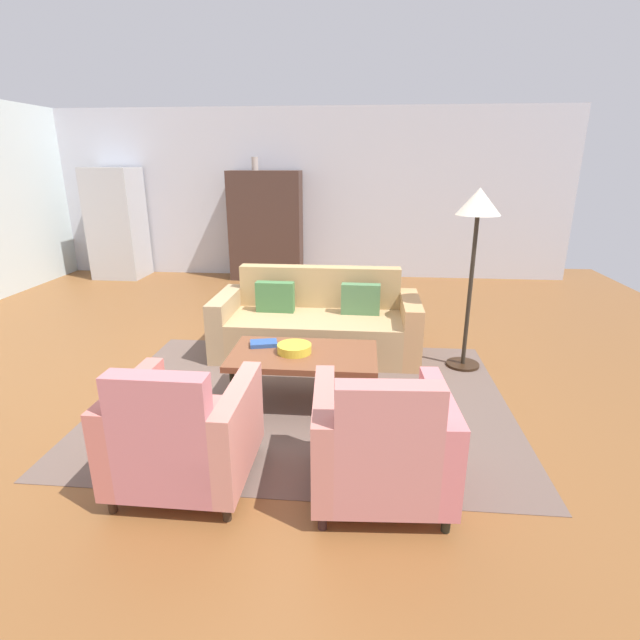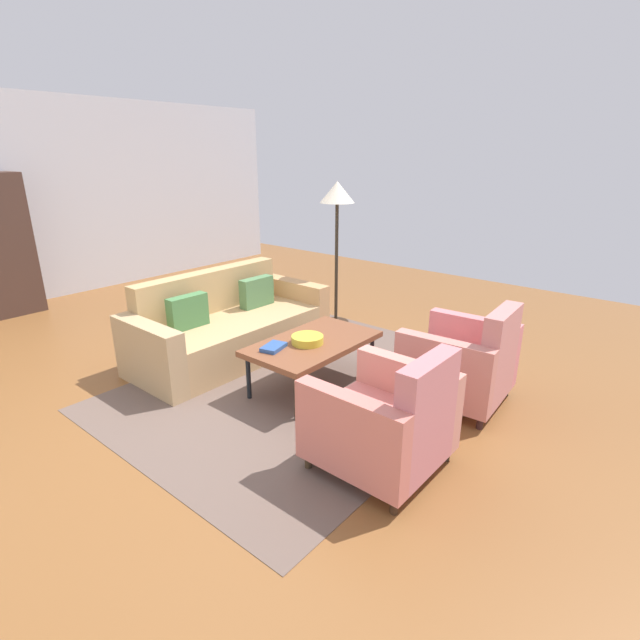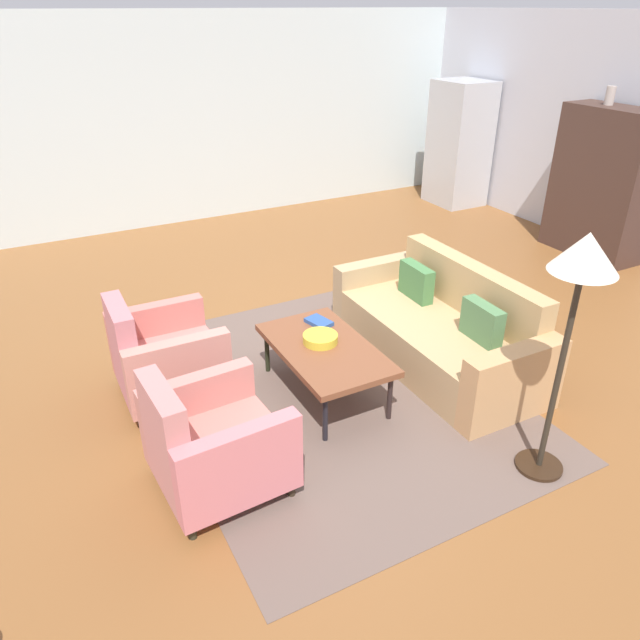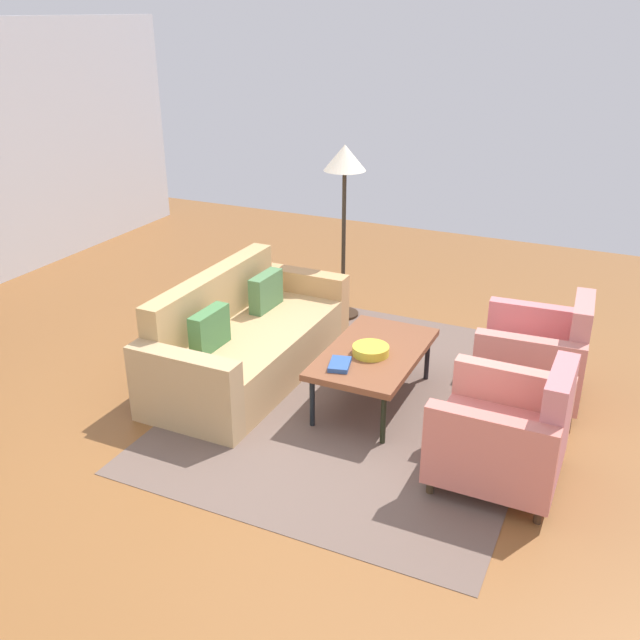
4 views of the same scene
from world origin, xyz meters
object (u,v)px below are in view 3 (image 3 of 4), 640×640
coffee_table (325,351)px  refrigerator (459,144)px  book_stack (319,322)px  cabinet (602,184)px  armchair_right (209,446)px  floor_lamp (581,277)px  fruit_bowl (320,338)px  vase_tall (610,96)px  couch (442,330)px  armchair_left (161,359)px

coffee_table → refrigerator: bearing=130.6°
book_stack → cabinet: (-0.83, 4.36, 0.43)m
armchair_right → floor_lamp: size_ratio=0.51×
cabinet → armchair_right: bearing=-72.4°
armchair_right → fruit_bowl: 1.36m
fruit_bowl → floor_lamp: (1.56, 0.89, 0.96)m
floor_lamp → armchair_right: bearing=-113.1°
armchair_right → vase_tall: size_ratio=4.19×
coffee_table → armchair_right: 1.32m
armchair_right → cabinet: 5.97m
couch → cabinet: cabinet is taller
coffee_table → fruit_bowl: size_ratio=4.27×
armchair_left → cabinet: cabinet is taller
floor_lamp → vase_tall: bearing=128.1°
vase_tall → armchair_left: bearing=-82.5°
fruit_bowl → coffee_table: bearing=-0.0°
armchair_left → book_stack: armchair_left is taller
couch → coffee_table: couch is taller
fruit_bowl → couch: bearing=86.3°
armchair_left → refrigerator: (-3.17, 5.56, 0.58)m
armchair_right → vase_tall: bearing=105.5°
armchair_right → book_stack: bearing=123.0°
armchair_right → book_stack: (-0.96, 1.30, 0.12)m
couch → armchair_left: armchair_left is taller
cabinet → refrigerator: 2.58m
couch → armchair_left: bearing=75.9°
coffee_table → cabinet: 4.68m
coffee_table → floor_lamp: size_ratio=0.70×
fruit_bowl → cabinet: 4.65m
armchair_right → cabinet: size_ratio=0.49×
armchair_left → fruit_bowl: armchair_left is taller
armchair_right → couch: bearing=100.9°
couch → armchair_right: bearing=104.6°
couch → armchair_left: (-0.60, -2.35, 0.06)m
couch → book_stack: couch is taller
armchair_left → book_stack: size_ratio=3.45×
couch → fruit_bowl: (-0.08, -1.19, 0.20)m
armchair_right → cabinet: bearing=104.1°
fruit_bowl → refrigerator: 5.75m
couch → vase_tall: vase_tall is taller
fruit_bowl → vase_tall: 4.88m
vase_tall → book_stack: bearing=-77.3°
coffee_table → armchair_right: size_ratio=1.36×
couch → armchair_right: (0.60, -2.35, 0.06)m
fruit_bowl → floor_lamp: bearing=29.9°
armchair_right → floor_lamp: floor_lamp is taller
couch → armchair_right: 2.43m
armchair_left → book_stack: bearing=79.9°
cabinet → vase_tall: (-0.15, -0.00, 1.01)m
floor_lamp → refrigerator: bearing=146.3°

